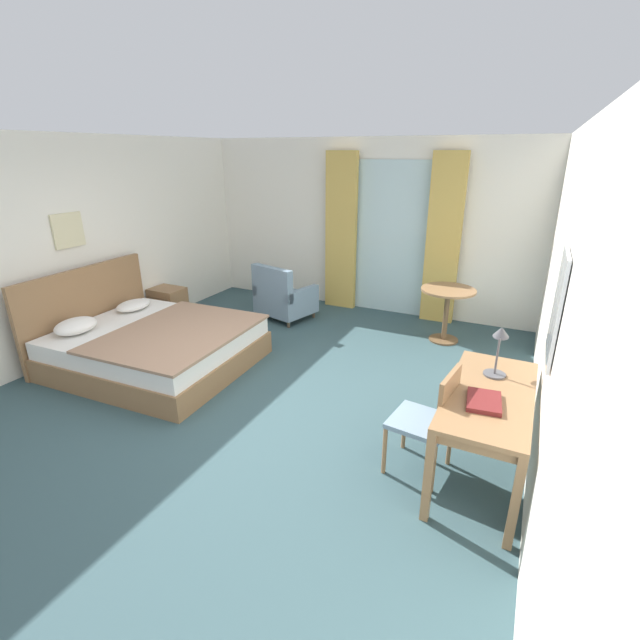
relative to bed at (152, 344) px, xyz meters
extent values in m
cube|color=#334C51|center=(1.53, -0.28, -0.33)|extent=(6.05, 7.61, 0.10)
cube|color=white|center=(1.53, 3.27, 1.07)|extent=(5.65, 0.12, 2.70)
cube|color=white|center=(-1.23, -0.28, 1.07)|extent=(0.12, 7.21, 2.70)
cube|color=white|center=(4.30, -0.28, 1.07)|extent=(0.12, 7.21, 2.70)
cube|color=silver|center=(1.99, 3.19, 0.91)|extent=(1.19, 0.02, 2.37)
cube|color=tan|center=(1.17, 3.09, 0.97)|extent=(0.51, 0.10, 2.50)
cube|color=tan|center=(2.81, 3.09, 0.97)|extent=(0.49, 0.10, 2.50)
cube|color=olive|center=(0.07, 0.01, -0.14)|extent=(2.20, 1.93, 0.28)
cube|color=white|center=(0.07, 0.01, 0.11)|extent=(2.13, 1.88, 0.20)
cube|color=olive|center=(-1.02, -0.04, 0.29)|extent=(0.14, 1.89, 1.13)
cube|color=#99755B|center=(0.42, 0.02, 0.23)|extent=(1.48, 1.89, 0.03)
ellipsoid|color=white|center=(-0.68, -0.47, 0.29)|extent=(0.41, 0.51, 0.17)
ellipsoid|color=white|center=(-0.71, 0.42, 0.27)|extent=(0.36, 0.50, 0.12)
cube|color=olive|center=(-0.92, 1.25, -0.01)|extent=(0.48, 0.38, 0.53)
cube|color=brown|center=(-0.92, 1.06, 0.10)|extent=(0.41, 0.01, 0.13)
cube|color=olive|center=(3.89, -0.38, 0.47)|extent=(0.64, 1.40, 0.04)
cube|color=olive|center=(3.89, -0.38, 0.42)|extent=(0.59, 1.33, 0.08)
cube|color=olive|center=(4.16, -1.04, 0.09)|extent=(0.06, 0.06, 0.73)
cube|color=olive|center=(4.18, 0.28, 0.09)|extent=(0.06, 0.06, 0.73)
cube|color=olive|center=(3.60, -1.03, 0.09)|extent=(0.06, 0.06, 0.73)
cube|color=olive|center=(3.62, 0.29, 0.09)|extent=(0.06, 0.06, 0.73)
cube|color=gray|center=(3.41, -0.52, 0.17)|extent=(0.50, 0.50, 0.04)
cube|color=olive|center=(3.61, -0.54, 0.43)|extent=(0.09, 0.42, 0.47)
cylinder|color=olive|center=(3.23, -0.29, -0.06)|extent=(0.04, 0.04, 0.43)
cylinder|color=olive|center=(3.18, -0.69, -0.06)|extent=(0.04, 0.04, 0.43)
cylinder|color=olive|center=(3.64, -0.34, -0.06)|extent=(0.04, 0.04, 0.43)
cylinder|color=olive|center=(3.58, -0.74, -0.06)|extent=(0.04, 0.04, 0.43)
cylinder|color=#4C4C51|center=(3.89, -0.07, 0.50)|extent=(0.18, 0.18, 0.02)
cylinder|color=#4C4C51|center=(3.89, -0.07, 0.66)|extent=(0.02, 0.02, 0.31)
cone|color=#4C4C51|center=(3.89, 0.02, 0.84)|extent=(0.13, 0.14, 0.11)
cube|color=maroon|center=(3.86, -0.57, 0.51)|extent=(0.27, 0.35, 0.04)
cube|color=gray|center=(0.63, 2.18, -0.04)|extent=(0.93, 0.87, 0.28)
cube|color=gray|center=(0.56, 1.91, 0.35)|extent=(0.78, 0.32, 0.50)
cube|color=gray|center=(0.96, 2.10, 0.18)|extent=(0.28, 0.69, 0.16)
cube|color=gray|center=(0.31, 2.27, 0.18)|extent=(0.28, 0.69, 0.16)
cylinder|color=#4C3D2D|center=(1.02, 2.37, -0.23)|extent=(0.04, 0.04, 0.10)
cylinder|color=#4C3D2D|center=(0.39, 2.54, -0.23)|extent=(0.04, 0.04, 0.10)
cylinder|color=#4C3D2D|center=(0.87, 1.82, -0.23)|extent=(0.04, 0.04, 0.10)
cylinder|color=#4C3D2D|center=(0.24, 1.99, -0.23)|extent=(0.04, 0.04, 0.10)
cylinder|color=olive|center=(3.07, 2.33, 0.46)|extent=(0.73, 0.73, 0.03)
cylinder|color=brown|center=(3.07, 2.33, 0.08)|extent=(0.07, 0.07, 0.72)
cylinder|color=brown|center=(3.07, 2.33, -0.26)|extent=(0.40, 0.40, 0.02)
cube|color=beige|center=(-1.15, 0.01, 1.30)|extent=(0.03, 0.40, 0.41)
cube|color=silver|center=(4.22, -0.38, 1.22)|extent=(0.02, 0.58, 0.76)
camera|label=1|loc=(4.01, -3.63, 2.21)|focal=25.17mm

